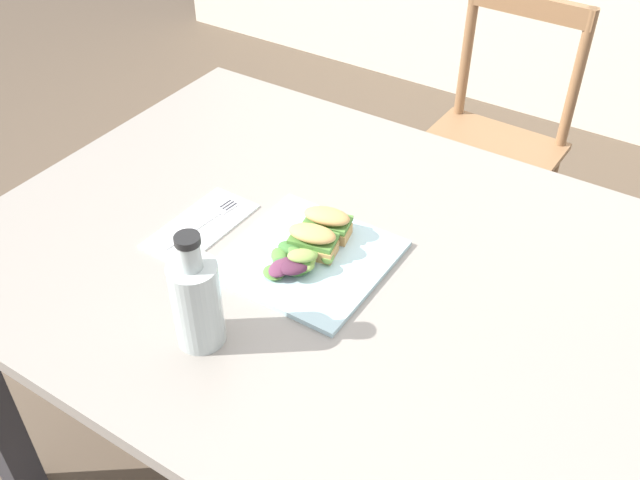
{
  "coord_description": "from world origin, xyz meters",
  "views": [
    {
      "loc": [
        0.51,
        -0.91,
        1.6
      ],
      "look_at": [
        -0.05,
        -0.06,
        0.76
      ],
      "focal_mm": 40.07,
      "sensor_mm": 36.0,
      "label": 1
    }
  ],
  "objects": [
    {
      "name": "bottle_cold_brew",
      "position": [
        -0.08,
        -0.35,
        0.81
      ],
      "size": [
        0.08,
        0.08,
        0.21
      ],
      "color": "black",
      "rests_on": "dining_table"
    },
    {
      "name": "sandwich_half_back",
      "position": [
        -0.05,
        -0.02,
        0.78
      ],
      "size": [
        0.1,
        0.07,
        0.06
      ],
      "color": "tan",
      "rests_on": "plate_lunch"
    },
    {
      "name": "dining_table",
      "position": [
        -0.01,
        -0.07,
        0.63
      ],
      "size": [
        1.34,
        0.99,
        0.74
      ],
      "color": "gray",
      "rests_on": "ground"
    },
    {
      "name": "napkin_folded",
      "position": [
        -0.27,
        -0.13,
        0.74
      ],
      "size": [
        0.12,
        0.23,
        0.0
      ],
      "primitive_type": "cube",
      "rotation": [
        0.0,
        0.0,
        -0.02
      ],
      "color": "white",
      "rests_on": "dining_table"
    },
    {
      "name": "ground_plane",
      "position": [
        0.0,
        0.0,
        0.0
      ],
      "size": [
        8.72,
        8.72,
        0.0
      ],
      "primitive_type": "plane",
      "color": "brown"
    },
    {
      "name": "salad_mixed_greens",
      "position": [
        -0.04,
        -0.13,
        0.77
      ],
      "size": [
        0.12,
        0.15,
        0.05
      ],
      "color": "#3D7033",
      "rests_on": "plate_lunch"
    },
    {
      "name": "plate_lunch",
      "position": [
        -0.05,
        -0.1,
        0.74
      ],
      "size": [
        0.28,
        0.28,
        0.01
      ],
      "primitive_type": "cube",
      "color": "silver",
      "rests_on": "dining_table"
    },
    {
      "name": "fork_on_napkin",
      "position": [
        -0.27,
        -0.11,
        0.75
      ],
      "size": [
        0.04,
        0.19,
        0.0
      ],
      "color": "silver",
      "rests_on": "napkin_folded"
    },
    {
      "name": "chair_wooden_far",
      "position": [
        -0.06,
        0.91,
        0.45
      ],
      "size": [
        0.41,
        0.41,
        0.87
      ],
      "color": "#8E6642",
      "rests_on": "ground"
    },
    {
      "name": "sandwich_half_front",
      "position": [
        -0.04,
        -0.08,
        0.78
      ],
      "size": [
        0.1,
        0.07,
        0.06
      ],
      "color": "tan",
      "rests_on": "plate_lunch"
    }
  ]
}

